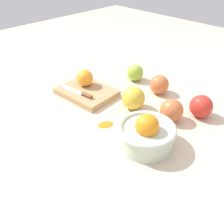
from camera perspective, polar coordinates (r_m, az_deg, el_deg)
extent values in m
plane|color=beige|center=(0.91, 2.14, 1.56)|extent=(2.40, 2.40, 0.00)
cylinder|color=beige|center=(0.72, 7.76, -5.63)|extent=(0.16, 0.16, 0.06)
torus|color=beige|center=(0.70, 7.95, -3.77)|extent=(0.17, 0.17, 0.02)
sphere|color=orange|center=(0.69, 8.06, -3.13)|extent=(0.07, 0.07, 0.07)
cube|color=tan|center=(0.97, -5.81, 4.56)|extent=(0.22, 0.17, 0.02)
sphere|color=orange|center=(0.98, -6.24, 7.76)|extent=(0.06, 0.06, 0.06)
cube|color=silver|center=(0.96, -9.10, 5.00)|extent=(0.11, 0.03, 0.00)
cylinder|color=brown|center=(0.91, -5.75, 3.85)|extent=(0.05, 0.02, 0.01)
sphere|color=#CC6638|center=(0.83, 13.44, 0.37)|extent=(0.08, 0.08, 0.08)
sphere|color=#CC6638|center=(0.98, 10.76, 6.19)|extent=(0.07, 0.07, 0.07)
sphere|color=#8EB738|center=(1.07, 5.30, 8.94)|extent=(0.07, 0.07, 0.07)
sphere|color=gold|center=(0.87, 4.93, 3.15)|extent=(0.08, 0.08, 0.08)
sphere|color=red|center=(0.88, 19.69, 1.22)|extent=(0.08, 0.08, 0.08)
ellipsoid|color=orange|center=(0.81, -1.53, -2.72)|extent=(0.05, 0.06, 0.01)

